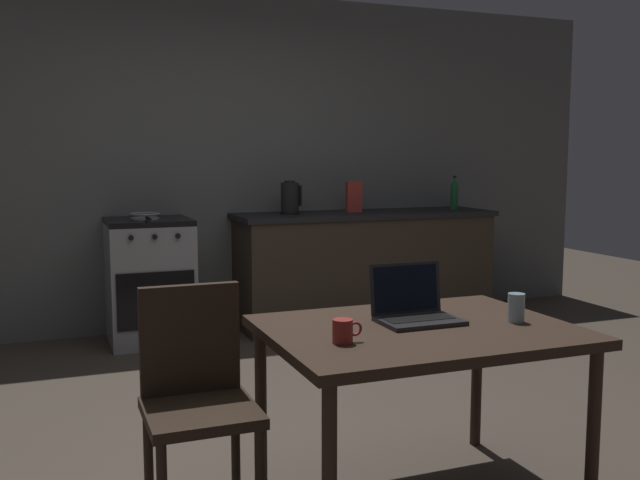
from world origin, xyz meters
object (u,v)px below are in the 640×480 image
at_px(chair, 196,389).
at_px(drinking_glass, 516,308).
at_px(dining_table, 419,344).
at_px(frying_pan, 145,216).
at_px(coffee_mug, 343,331).
at_px(bottle, 454,194).
at_px(laptop, 415,310).
at_px(stove_oven, 150,281).
at_px(electric_kettle, 290,198).
at_px(cereal_box, 354,197).

distance_m(chair, drinking_glass, 1.30).
height_order(dining_table, frying_pan, frying_pan).
height_order(frying_pan, coffee_mug, frying_pan).
bearing_deg(bottle, laptop, -124.43).
xyz_separation_m(stove_oven, dining_table, (0.65, -2.88, 0.18)).
distance_m(laptop, bottle, 3.35).
bearing_deg(electric_kettle, drinking_glass, -90.93).
height_order(laptop, bottle, bottle).
height_order(laptop, drinking_glass, laptop).
xyz_separation_m(electric_kettle, cereal_box, (0.56, 0.02, -0.00)).
xyz_separation_m(laptop, drinking_glass, (0.37, -0.16, 0.01)).
relative_size(laptop, coffee_mug, 2.84).
relative_size(laptop, drinking_glass, 2.76).
distance_m(bottle, cereal_box, 0.91).
relative_size(bottle, frying_pan, 0.73).
distance_m(chair, electric_kettle, 3.07).
distance_m(drinking_glass, cereal_box, 3.05).
height_order(frying_pan, drinking_glass, frying_pan).
bearing_deg(drinking_glass, frying_pan, 110.13).
bearing_deg(cereal_box, chair, -124.01).
xyz_separation_m(dining_table, electric_kettle, (0.45, 2.89, 0.40)).
xyz_separation_m(stove_oven, cereal_box, (1.66, 0.02, 0.58)).
xyz_separation_m(coffee_mug, drinking_glass, (0.78, 0.05, 0.01)).
distance_m(stove_oven, laptop, 2.89).
xyz_separation_m(frying_pan, cereal_box, (1.68, 0.05, 0.10)).
height_order(coffee_mug, drinking_glass, drinking_glass).
bearing_deg(coffee_mug, drinking_glass, 3.58).
height_order(stove_oven, dining_table, stove_oven).
bearing_deg(cereal_box, coffee_mug, -114.54).
bearing_deg(electric_kettle, stove_oven, -179.87).
relative_size(stove_oven, drinking_glass, 7.91).
xyz_separation_m(laptop, electric_kettle, (0.42, 2.80, 0.29)).
xyz_separation_m(chair, frying_pan, (0.18, 2.70, 0.43)).
xyz_separation_m(chair, electric_kettle, (1.30, 2.73, 0.53)).
xyz_separation_m(dining_table, bottle, (1.91, 2.84, 0.41)).
bearing_deg(laptop, cereal_box, 59.16).
distance_m(frying_pan, cereal_box, 1.68).
height_order(chair, coffee_mug, chair).
distance_m(coffee_mug, drinking_glass, 0.78).
distance_m(laptop, coffee_mug, 0.45).
bearing_deg(frying_pan, coffee_mug, -84.28).
bearing_deg(cereal_box, electric_kettle, -177.95).
bearing_deg(bottle, dining_table, -124.01).
bearing_deg(frying_pan, bottle, -0.44).
distance_m(dining_table, cereal_box, 3.10).
bearing_deg(drinking_glass, laptop, 156.81).
xyz_separation_m(laptop, bottle, (1.88, 2.75, 0.30)).
height_order(stove_oven, frying_pan, frying_pan).
distance_m(electric_kettle, cereal_box, 0.56).
distance_m(stove_oven, dining_table, 2.96).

